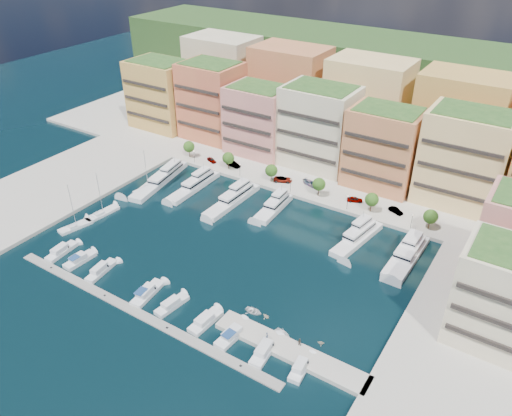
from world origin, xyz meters
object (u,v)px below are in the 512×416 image
(cruiser_0, at_px, (62,251))
(cruiser_2, at_px, (101,271))
(tender_1, at_px, (266,316))
(sailboat_2, at_px, (147,189))
(cruiser_8, at_px, (265,350))
(sailboat_1, at_px, (102,214))
(car_1, at_px, (233,164))
(sailboat_0, at_px, (75,227))
(lamppost_3, at_px, (348,200))
(cruiser_1, at_px, (79,260))
(lamppost_4, at_px, (412,219))
(lamppost_2, at_px, (291,183))
(yacht_5, at_px, (358,236))
(tender_0, at_px, (254,311))
(tree_4, at_px, (372,200))
(car_4, at_px, (355,199))
(yacht_6, at_px, (407,253))
(cruiser_6, at_px, (205,321))
(cruiser_5, at_px, (172,305))
(tender_3, at_px, (321,343))
(yacht_1, at_px, (195,185))
(yacht_3, at_px, (275,206))
(tender_2, at_px, (283,334))
(person_0, at_px, (267,336))
(yacht_2, at_px, (234,198))
(person_1, at_px, (299,342))
(tree_1, at_px, (228,158))
(car_5, at_px, (396,211))
(lamppost_0, at_px, (194,154))
(cruiser_7, at_px, (233,335))
(tree_3, at_px, (319,184))
(cruiser_9, at_px, (301,368))
(cruiser_4, at_px, (147,293))
(car_2, at_px, (283,179))
(tree_5, at_px, (431,217))
(tree_0, at_px, (189,147))
(yacht_0, at_px, (162,178))
(car_3, at_px, (310,183))
(lamppost_1, at_px, (240,168))
(tree_2, at_px, (271,171))

(cruiser_0, relative_size, cruiser_2, 0.98)
(tender_1, bearing_deg, sailboat_2, 79.85)
(cruiser_0, height_order, cruiser_8, same)
(sailboat_1, bearing_deg, car_1, 71.04)
(sailboat_0, xyz_separation_m, tender_1, (60.26, -1.13, 0.12))
(lamppost_3, distance_m, cruiser_1, 71.43)
(lamppost_4, bearing_deg, lamppost_2, 180.00)
(yacht_5, relative_size, tender_0, 5.25)
(tree_4, height_order, lamppost_3, tree_4)
(tender_1, height_order, car_4, car_4)
(yacht_6, relative_size, cruiser_6, 2.45)
(cruiser_1, relative_size, sailboat_2, 0.61)
(cruiser_5, height_order, cruiser_8, same)
(tender_3, bearing_deg, lamppost_4, -23.49)
(yacht_1, distance_m, yacht_3, 26.61)
(tender_2, xyz_separation_m, person_0, (-1.60, -3.40, 1.55))
(yacht_2, distance_m, person_1, 57.62)
(sailboat_1, height_order, tender_1, sailboat_1)
(yacht_5, bearing_deg, lamppost_3, 126.30)
(tree_1, height_order, car_5, tree_1)
(lamppost_4, bearing_deg, tender_3, -92.43)
(yacht_6, bearing_deg, lamppost_2, 163.60)
(lamppost_0, bearing_deg, tender_3, -34.45)
(tender_1, bearing_deg, person_0, -132.32)
(person_0, bearing_deg, cruiser_7, 65.91)
(tree_3, distance_m, person_0, 58.50)
(cruiser_8, xyz_separation_m, cruiser_9, (7.76, 0.02, 0.00))
(cruiser_5, bearing_deg, tree_1, 114.55)
(car_4, bearing_deg, tender_0, 155.32)
(lamppost_2, relative_size, cruiser_1, 0.53)
(tender_3, bearing_deg, lamppost_2, 14.22)
(cruiser_2, bearing_deg, tender_0, 12.15)
(yacht_6, height_order, person_1, yacht_6)
(cruiser_4, distance_m, car_2, 60.02)
(tree_5, xyz_separation_m, lamppost_3, (-22.00, -2.30, -0.92))
(tree_0, xyz_separation_m, car_5, (70.11, 3.03, -3.04))
(sailboat_1, bearing_deg, tender_0, -9.72)
(yacht_6, xyz_separation_m, cruiser_7, (-20.63, -44.33, -0.64))
(tree_4, relative_size, lamppost_3, 1.35)
(tree_5, height_order, yacht_0, tree_5)
(cruiser_6, distance_m, sailboat_1, 52.75)
(yacht_5, xyz_separation_m, car_3, (-22.96, 17.71, 0.50))
(cruiser_8, bearing_deg, lamppost_1, 128.19)
(car_2, bearing_deg, tender_3, -166.60)
(yacht_5, distance_m, sailboat_1, 69.77)
(tree_4, relative_size, yacht_6, 0.28)
(tender_3, relative_size, car_1, 0.29)
(lamppost_2, xyz_separation_m, cruiser_8, (25.90, -55.80, -3.28))
(tree_1, height_order, person_0, tree_1)
(tree_2, xyz_separation_m, tree_3, (16.00, 0.00, 0.00))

